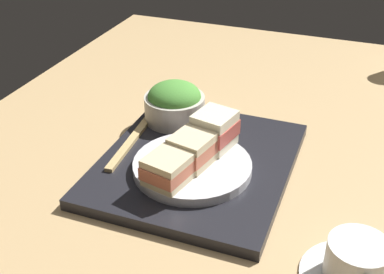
{
  "coord_description": "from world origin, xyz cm",
  "views": [
    {
      "loc": [
        71.26,
        23.57,
        49.77
      ],
      "look_at": [
        1.9,
        -2.77,
        5.0
      ],
      "focal_mm": 47.3,
      "sensor_mm": 36.0,
      "label": 1
    }
  ],
  "objects_px": {
    "sandwich_middle": "(192,149)",
    "coffee_cup": "(356,265)",
    "sandwich_plate": "(192,166)",
    "sandwich_near": "(214,130)",
    "salad_bowl": "(175,103)",
    "sandwich_far": "(168,169)",
    "chopsticks_pair": "(132,139)"
  },
  "relations": [
    {
      "from": "sandwich_near",
      "to": "sandwich_far",
      "type": "xyz_separation_m",
      "value": [
        0.12,
        -0.03,
        -0.01
      ]
    },
    {
      "from": "salad_bowl",
      "to": "coffee_cup",
      "type": "distance_m",
      "value": 0.46
    },
    {
      "from": "sandwich_far",
      "to": "coffee_cup",
      "type": "distance_m",
      "value": 0.3
    },
    {
      "from": "sandwich_far",
      "to": "chopsticks_pair",
      "type": "distance_m",
      "value": 0.17
    },
    {
      "from": "sandwich_middle",
      "to": "chopsticks_pair",
      "type": "height_order",
      "value": "sandwich_middle"
    },
    {
      "from": "sandwich_plate",
      "to": "salad_bowl",
      "type": "height_order",
      "value": "salad_bowl"
    },
    {
      "from": "sandwich_plate",
      "to": "sandwich_near",
      "type": "distance_m",
      "value": 0.08
    },
    {
      "from": "chopsticks_pair",
      "to": "coffee_cup",
      "type": "relative_size",
      "value": 1.48
    },
    {
      "from": "sandwich_plate",
      "to": "sandwich_middle",
      "type": "xyz_separation_m",
      "value": [
        0.0,
        -0.0,
        0.03
      ]
    },
    {
      "from": "sandwich_near",
      "to": "sandwich_middle",
      "type": "relative_size",
      "value": 1.01
    },
    {
      "from": "sandwich_near",
      "to": "salad_bowl",
      "type": "relative_size",
      "value": 0.7
    },
    {
      "from": "sandwich_far",
      "to": "salad_bowl",
      "type": "bearing_deg",
      "value": -160.12
    },
    {
      "from": "sandwich_plate",
      "to": "sandwich_near",
      "type": "bearing_deg",
      "value": 164.93
    },
    {
      "from": "sandwich_middle",
      "to": "coffee_cup",
      "type": "relative_size",
      "value": 0.58
    },
    {
      "from": "sandwich_near",
      "to": "salad_bowl",
      "type": "distance_m",
      "value": 0.14
    },
    {
      "from": "sandwich_near",
      "to": "sandwich_far",
      "type": "distance_m",
      "value": 0.13
    },
    {
      "from": "sandwich_middle",
      "to": "chopsticks_pair",
      "type": "distance_m",
      "value": 0.15
    },
    {
      "from": "sandwich_plate",
      "to": "coffee_cup",
      "type": "relative_size",
      "value": 1.4
    },
    {
      "from": "sandwich_middle",
      "to": "sandwich_plate",
      "type": "bearing_deg",
      "value": 90.0
    },
    {
      "from": "sandwich_near",
      "to": "sandwich_middle",
      "type": "xyz_separation_m",
      "value": [
        0.06,
        -0.02,
        -0.01
      ]
    },
    {
      "from": "sandwich_near",
      "to": "sandwich_far",
      "type": "relative_size",
      "value": 1.0
    },
    {
      "from": "sandwich_plate",
      "to": "sandwich_near",
      "type": "xyz_separation_m",
      "value": [
        -0.06,
        0.02,
        0.04
      ]
    },
    {
      "from": "salad_bowl",
      "to": "sandwich_near",
      "type": "bearing_deg",
      "value": 51.22
    },
    {
      "from": "coffee_cup",
      "to": "salad_bowl",
      "type": "bearing_deg",
      "value": -127.47
    },
    {
      "from": "sandwich_far",
      "to": "coffee_cup",
      "type": "xyz_separation_m",
      "value": [
        0.07,
        0.29,
        -0.03
      ]
    },
    {
      "from": "sandwich_middle",
      "to": "sandwich_far",
      "type": "relative_size",
      "value": 1.0
    },
    {
      "from": "sandwich_near",
      "to": "sandwich_plate",
      "type": "bearing_deg",
      "value": -15.07
    },
    {
      "from": "sandwich_near",
      "to": "coffee_cup",
      "type": "distance_m",
      "value": 0.32
    },
    {
      "from": "chopsticks_pair",
      "to": "sandwich_plate",
      "type": "bearing_deg",
      "value": 70.05
    },
    {
      "from": "sandwich_middle",
      "to": "coffee_cup",
      "type": "bearing_deg",
      "value": 64.43
    },
    {
      "from": "sandwich_middle",
      "to": "coffee_cup",
      "type": "distance_m",
      "value": 0.3
    },
    {
      "from": "sandwich_middle",
      "to": "sandwich_near",
      "type": "bearing_deg",
      "value": 164.93
    }
  ]
}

